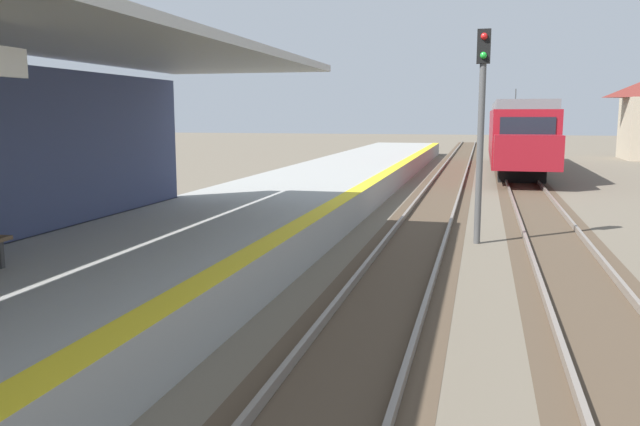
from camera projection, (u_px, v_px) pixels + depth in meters
name	position (u px, v px, depth m)	size (l,w,h in m)	color
station_platform	(214.00, 234.00, 15.01)	(5.00, 80.00, 0.91)	#999993
track_pair_nearest_platform	(422.00, 230.00, 17.85)	(2.34, 120.00, 0.16)	#4C3D2D
track_pair_middle	(552.00, 236.00, 17.04)	(2.34, 120.00, 0.16)	#4C3D2D
approaching_train	(517.00, 133.00, 36.51)	(2.93, 19.60, 4.76)	maroon
rail_signal_post	(481.00, 114.00, 15.77)	(0.32, 0.34, 5.20)	#4C4C4C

